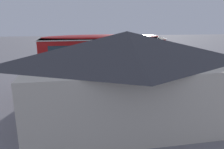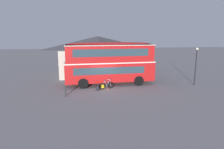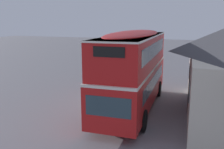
{
  "view_description": "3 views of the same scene",
  "coord_description": "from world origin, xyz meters",
  "px_view_note": "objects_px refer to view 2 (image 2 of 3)",
  "views": [
    {
      "loc": [
        2.32,
        18.0,
        6.01
      ],
      "look_at": [
        -0.05,
        0.61,
        1.35
      ],
      "focal_mm": 33.86,
      "sensor_mm": 36.0,
      "label": 1
    },
    {
      "loc": [
        -2.49,
        -20.4,
        5.65
      ],
      "look_at": [
        0.82,
        -0.38,
        1.47
      ],
      "focal_mm": 31.52,
      "sensor_mm": 36.0,
      "label": 2
    },
    {
      "loc": [
        15.09,
        4.87,
        5.35
      ],
      "look_at": [
        0.3,
        -0.4,
        1.94
      ],
      "focal_mm": 39.59,
      "sensor_mm": 36.0,
      "label": 3
    }
  ],
  "objects_px": {
    "water_bottle_red_squeeze": "(108,89)",
    "kerb_bollard": "(65,91)",
    "backpack_on_ground": "(98,88)",
    "touring_bicycle": "(106,86)",
    "street_lamp": "(196,62)",
    "double_decker_bus": "(110,61)"
  },
  "relations": [
    {
      "from": "water_bottle_red_squeeze",
      "to": "kerb_bollard",
      "type": "height_order",
      "value": "kerb_bollard"
    },
    {
      "from": "water_bottle_red_squeeze",
      "to": "street_lamp",
      "type": "bearing_deg",
      "value": 2.59
    },
    {
      "from": "touring_bicycle",
      "to": "street_lamp",
      "type": "xyz_separation_m",
      "value": [
        10.09,
        0.01,
        2.26
      ]
    },
    {
      "from": "touring_bicycle",
      "to": "kerb_bollard",
      "type": "xyz_separation_m",
      "value": [
        -4.02,
        -1.92,
        0.13
      ]
    },
    {
      "from": "backpack_on_ground",
      "to": "kerb_bollard",
      "type": "distance_m",
      "value": 3.46
    },
    {
      "from": "water_bottle_red_squeeze",
      "to": "street_lamp",
      "type": "height_order",
      "value": "street_lamp"
    },
    {
      "from": "backpack_on_ground",
      "to": "water_bottle_red_squeeze",
      "type": "bearing_deg",
      "value": -0.45
    },
    {
      "from": "backpack_on_ground",
      "to": "kerb_bollard",
      "type": "bearing_deg",
      "value": -154.36
    },
    {
      "from": "street_lamp",
      "to": "kerb_bollard",
      "type": "distance_m",
      "value": 14.4
    },
    {
      "from": "water_bottle_red_squeeze",
      "to": "street_lamp",
      "type": "xyz_separation_m",
      "value": [
        9.89,
        0.45,
        2.53
      ]
    },
    {
      "from": "backpack_on_ground",
      "to": "kerb_bollard",
      "type": "relative_size",
      "value": 0.55
    },
    {
      "from": "street_lamp",
      "to": "kerb_bollard",
      "type": "xyz_separation_m",
      "value": [
        -14.11,
        -1.93,
        -2.14
      ]
    },
    {
      "from": "touring_bicycle",
      "to": "backpack_on_ground",
      "type": "bearing_deg",
      "value": -154.83
    },
    {
      "from": "touring_bicycle",
      "to": "double_decker_bus",
      "type": "bearing_deg",
      "value": 69.37
    },
    {
      "from": "touring_bicycle",
      "to": "water_bottle_red_squeeze",
      "type": "height_order",
      "value": "touring_bicycle"
    },
    {
      "from": "double_decker_bus",
      "to": "touring_bicycle",
      "type": "distance_m",
      "value": 3.02
    },
    {
      "from": "street_lamp",
      "to": "kerb_bollard",
      "type": "relative_size",
      "value": 4.34
    },
    {
      "from": "double_decker_bus",
      "to": "water_bottle_red_squeeze",
      "type": "relative_size",
      "value": 44.8
    },
    {
      "from": "backpack_on_ground",
      "to": "water_bottle_red_squeeze",
      "type": "distance_m",
      "value": 1.12
    },
    {
      "from": "kerb_bollard",
      "to": "street_lamp",
      "type": "bearing_deg",
      "value": 7.8
    },
    {
      "from": "double_decker_bus",
      "to": "street_lamp",
      "type": "bearing_deg",
      "value": -11.15
    },
    {
      "from": "backpack_on_ground",
      "to": "water_bottle_red_squeeze",
      "type": "relative_size",
      "value": 2.4
    }
  ]
}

